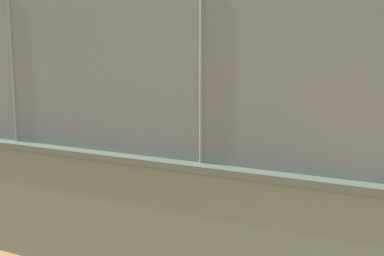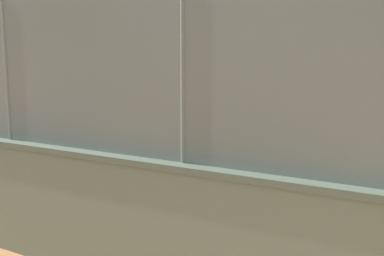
{
  "view_description": "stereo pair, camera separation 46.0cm",
  "coord_description": "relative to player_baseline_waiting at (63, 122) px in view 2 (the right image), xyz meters",
  "views": [
    {
      "loc": [
        -4.7,
        14.46,
        2.95
      ],
      "look_at": [
        -0.53,
        5.49,
        1.36
      ],
      "focal_mm": 42.66,
      "sensor_mm": 36.0,
      "label": 1
    },
    {
      "loc": [
        -5.11,
        14.25,
        2.95
      ],
      "look_at": [
        -0.53,
        5.49,
        1.36
      ],
      "focal_mm": 42.66,
      "sensor_mm": 36.0,
      "label": 2
    }
  ],
  "objects": [
    {
      "name": "sports_ball",
      "position": [
        -0.87,
        1.51,
        0.69
      ],
      "size": [
        0.1,
        0.1,
        0.1
      ],
      "primitive_type": "sphere",
      "color": "#3399D8"
    },
    {
      "name": "player_baseline_waiting",
      "position": [
        0.0,
        0.0,
        0.0
      ],
      "size": [
        0.87,
        1.04,
        1.51
      ],
      "color": "#B2B2B2",
      "rests_on": "ground_plane"
    },
    {
      "name": "perimeter_wall",
      "position": [
        -6.01,
        5.87,
        -0.03
      ],
      "size": [
        27.65,
        1.47,
        1.7
      ],
      "color": "slate",
      "rests_on": "ground_plane"
    },
    {
      "name": "courtside_bench",
      "position": [
        -4.98,
        3.81,
        -0.43
      ],
      "size": [
        1.61,
        0.44,
        0.87
      ],
      "color": "brown",
      "rests_on": "ground_plane"
    },
    {
      "name": "ground_plane",
      "position": [
        -4.91,
        -3.74,
        -0.89
      ],
      "size": [
        260.0,
        260.0,
        0.0
      ],
      "primitive_type": "plane",
      "color": "#B27247"
    },
    {
      "name": "player_foreground_swinging",
      "position": [
        -4.97,
        -4.88,
        0.02
      ],
      "size": [
        0.69,
        1.11,
        1.54
      ],
      "color": "#B2B2B2",
      "rests_on": "ground_plane"
    },
    {
      "name": "fence_panel_on_wall",
      "position": [
        -6.01,
        5.87,
        1.85
      ],
      "size": [
        27.15,
        1.08,
        2.08
      ],
      "color": "slate",
      "rests_on": "perimeter_wall"
    }
  ]
}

